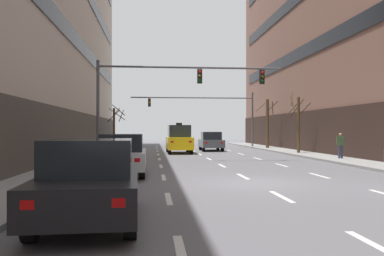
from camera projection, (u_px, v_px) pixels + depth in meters
The scene contains 37 objects.
ground_plane at pixel (255, 183), 14.63m from camera, with size 120.00×120.00×0.00m, color slate.
sidewalk_left at pixel (33, 184), 13.89m from camera, with size 2.52×80.00×0.14m, color gray.
lane_stripe_l1_s2 at pixel (181, 252), 6.35m from camera, with size 0.16×2.00×0.01m, color silver.
lane_stripe_l1_s3 at pixel (168, 198), 11.33m from camera, with size 0.16×2.00×0.01m, color silver.
lane_stripe_l1_s4 at pixel (164, 177), 16.31m from camera, with size 0.16×2.00×0.01m, color silver.
lane_stripe_l1_s5 at pixel (161, 166), 21.28m from camera, with size 0.16×2.00×0.01m, color silver.
lane_stripe_l1_s6 at pixel (159, 159), 26.26m from camera, with size 0.16×2.00×0.01m, color silver.
lane_stripe_l1_s7 at pixel (158, 154), 31.24m from camera, with size 0.16×2.00×0.01m, color silver.
lane_stripe_l1_s8 at pixel (157, 151), 36.21m from camera, with size 0.16×2.00×0.01m, color silver.
lane_stripe_l1_s9 at pixel (157, 148), 41.19m from camera, with size 0.16×2.00×0.01m, color silver.
lane_stripe_l1_s10 at pixel (156, 146), 46.17m from camera, with size 0.16×2.00×0.01m, color silver.
lane_stripe_l2_s2 at pixel (378, 247), 6.66m from camera, with size 0.16×2.00×0.01m, color silver.
lane_stripe_l2_s3 at pixel (281, 196), 11.64m from camera, with size 0.16×2.00×0.01m, color silver.
lane_stripe_l2_s4 at pixel (243, 176), 16.62m from camera, with size 0.16×2.00×0.01m, color silver.
lane_stripe_l2_s5 at pixel (222, 166), 21.59m from camera, with size 0.16×2.00×0.01m, color silver.
lane_stripe_l2_s6 at pixel (209, 159), 26.57m from camera, with size 0.16×2.00×0.01m, color silver.
lane_stripe_l2_s7 at pixel (200, 154), 31.55m from camera, with size 0.16×2.00×0.01m, color silver.
lane_stripe_l2_s8 at pixel (194, 151), 36.52m from camera, with size 0.16×2.00×0.01m, color silver.
lane_stripe_l2_s9 at pixel (189, 148), 41.50m from camera, with size 0.16×2.00×0.01m, color silver.
lane_stripe_l2_s10 at pixel (185, 146), 46.48m from camera, with size 0.16×2.00×0.01m, color silver.
lane_stripe_l3_s4 at pixel (319, 176), 16.93m from camera, with size 0.16×2.00×0.01m, color silver.
lane_stripe_l3_s5 at pixel (281, 165), 21.90m from camera, with size 0.16×2.00×0.01m, color silver.
lane_stripe_l3_s6 at pixel (257, 158), 26.88m from camera, with size 0.16×2.00×0.01m, color silver.
lane_stripe_l3_s7 at pixel (241, 154), 31.86m from camera, with size 0.16×2.00×0.01m, color silver.
lane_stripe_l3_s8 at pixel (229, 151), 36.83m from camera, with size 0.16×2.00×0.01m, color silver.
lane_stripe_l3_s9 at pixel (220, 148), 41.81m from camera, with size 0.16×2.00×0.01m, color silver.
lane_stripe_l3_s10 at pixel (213, 146), 46.79m from camera, with size 0.16×2.00×0.01m, color silver.
taxi_driving_0 at pixel (179, 139), 32.94m from camera, with size 1.99×4.68×2.45m.
car_driving_1 at pixel (211, 141), 36.71m from camera, with size 1.98×4.56×1.70m.
car_driving_2 at pixel (90, 182), 8.36m from camera, with size 2.08×4.63×1.71m.
car_driving_3 at pixel (122, 155), 17.00m from camera, with size 1.97×4.62×1.73m.
traffic_signal_0 at pixel (167, 86), 24.27m from camera, with size 10.96×0.35×5.83m.
traffic_signal_1 at pixel (211, 108), 42.67m from camera, with size 12.79×0.35×5.67m.
street_tree_0 at pixel (267, 123), 39.66m from camera, with size 2.07×1.83×4.69m.
street_tree_1 at pixel (114, 125), 40.29m from camera, with size 1.85×2.14×4.18m.
street_tree_2 at pixel (298, 122), 31.25m from camera, with size 1.73×1.41×4.65m.
pedestrian_1 at pixel (340, 144), 25.11m from camera, with size 0.53×0.22×1.55m.
Camera 1 is at (-3.65, -14.35, 1.91)m, focal length 38.35 mm.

